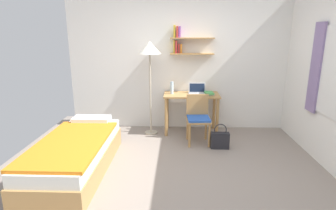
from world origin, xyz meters
The scene contains 10 objects.
ground_plane centered at (0.00, 0.00, 0.00)m, with size 5.28×5.28×0.00m, color gray.
wall_back centered at (0.00, 2.02, 1.31)m, with size 4.40×0.27×2.60m.
bed centered at (-1.49, 0.12, 0.24)m, with size 0.85×1.97×0.54m.
desk centered at (0.17, 1.70, 0.61)m, with size 1.03×0.54×0.75m.
desk_chair centered at (0.27, 1.21, 0.46)m, with size 0.43×0.44×0.83m.
standing_lamp centered at (-0.59, 1.61, 1.52)m, with size 0.41×0.41×1.72m.
laptop centered at (0.28, 1.78, 0.80)m, with size 0.32×0.21×0.19m.
water_bottle centered at (-0.20, 1.71, 0.87)m, with size 0.06×0.06×0.23m, color silver.
book_stack centered at (0.49, 1.64, 0.78)m, with size 0.18×0.24×0.05m.
handbag centered at (0.62, 0.94, 0.15)m, with size 0.30×0.11×0.43m.
Camera 1 is at (-0.10, -3.28, 1.84)m, focal length 29.00 mm.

